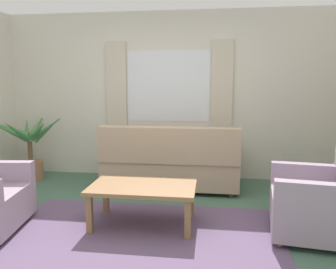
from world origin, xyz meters
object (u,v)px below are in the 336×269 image
coffee_table (143,191)px  potted_plant (30,147)px  armchair_right (321,201)px  couch (170,163)px

coffee_table → potted_plant: bearing=145.3°
armchair_right → coffee_table: 1.77m
couch → armchair_right: size_ratio=2.01×
armchair_right → couch: bearing=-120.4°
armchair_right → potted_plant: (-3.86, 1.46, 0.16)m
armchair_right → potted_plant: potted_plant is taller
couch → armchair_right: couch is taller
couch → armchair_right: bearing=141.7°
potted_plant → couch: bearing=-4.3°
couch → potted_plant: bearing=-4.3°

